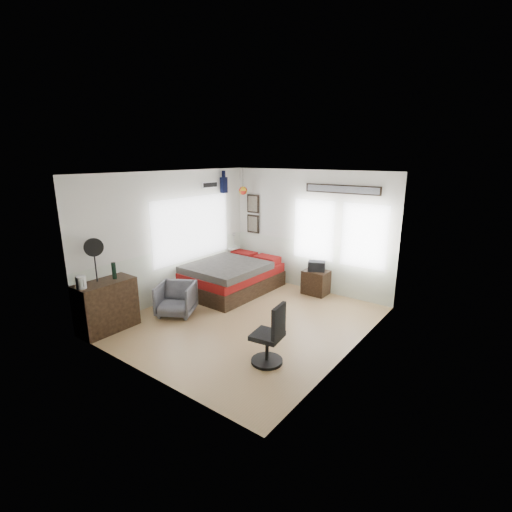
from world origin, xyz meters
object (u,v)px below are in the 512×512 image
object	(u,v)px
dresser	(107,306)
task_chair	(270,340)
nightstand	(316,282)
bed	(232,277)
armchair	(176,299)

from	to	relation	value
dresser	task_chair	xyz separation A→B (m)	(2.93, 0.80, -0.06)
nightstand	task_chair	xyz separation A→B (m)	(0.84, -2.99, 0.12)
bed	dresser	world-z (taller)	dresser
dresser	nightstand	bearing A→B (deg)	61.15
bed	nightstand	bearing A→B (deg)	31.81
nightstand	armchair	bearing A→B (deg)	-121.78
armchair	task_chair	bearing A→B (deg)	-37.73
dresser	task_chair	size ratio (longest dim) A/B	1.05
task_chair	bed	bearing A→B (deg)	132.29
dresser	nightstand	size ratio (longest dim) A/B	1.87
armchair	nightstand	xyz separation A→B (m)	(1.63, 2.62, -0.05)
armchair	task_chair	xyz separation A→B (m)	(2.47, -0.37, 0.07)
dresser	bed	bearing A→B (deg)	80.66
nightstand	task_chair	world-z (taller)	task_chair
bed	armchair	bearing A→B (deg)	-89.18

